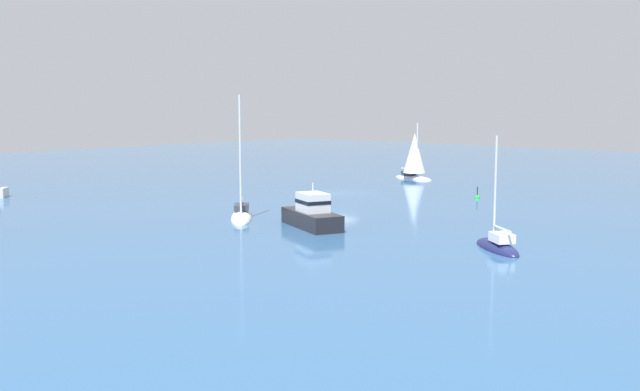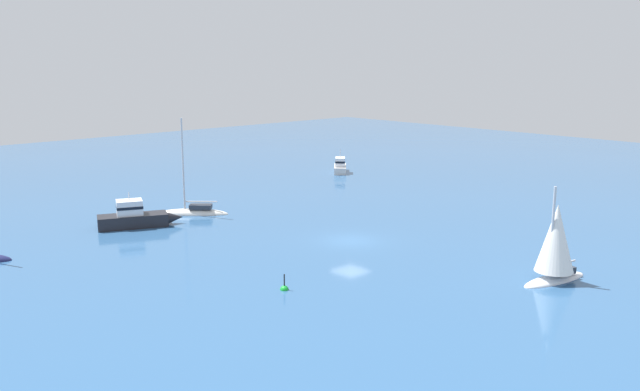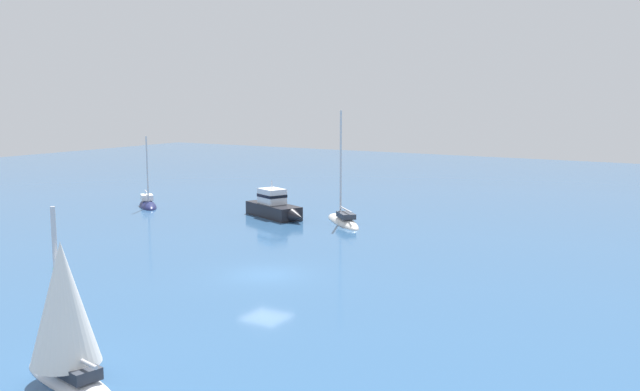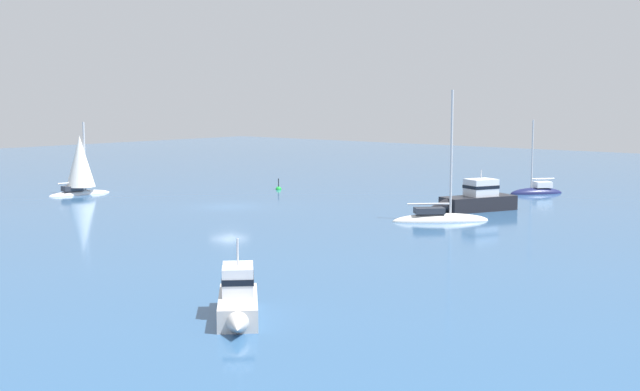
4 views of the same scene
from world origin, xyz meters
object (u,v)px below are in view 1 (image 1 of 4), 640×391
sloop (497,247)px  ketch_1 (414,158)px  powerboat (310,214)px  channel_buoy (477,198)px  ketch (241,217)px

sloop → ketch_1: bearing=-11.2°
powerboat → sloop: bearing=-150.8°
channel_buoy → ketch_1: bearing=52.8°
sloop → channel_buoy: 22.76m
sloop → ketch_1: sloop is taller
ketch_1 → channel_buoy: size_ratio=5.17×
ketch → channel_buoy: bearing=115.4°
powerboat → ketch_1: size_ratio=1.08×
ketch_1 → channel_buoy: bearing=-26.1°
channel_buoy → ketch: bearing=161.9°
powerboat → ketch: bearing=29.8°
ketch → ketch_1: bearing=145.5°
ketch → channel_buoy: size_ratio=7.36×
powerboat → ketch: ketch is taller
ketch_1 → channel_buoy: 17.38m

